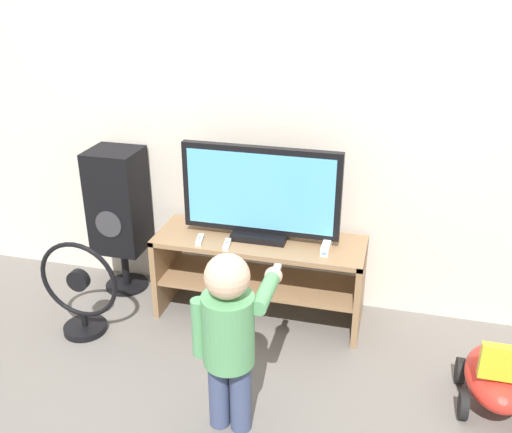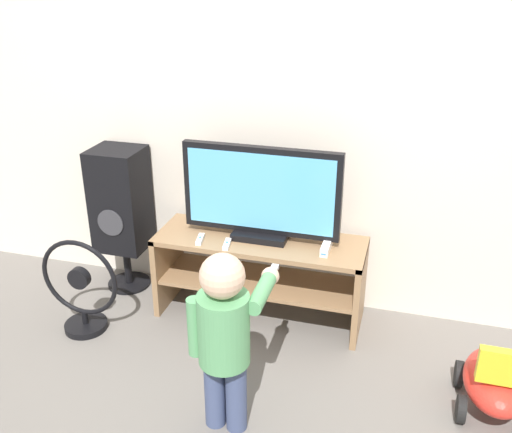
% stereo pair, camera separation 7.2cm
% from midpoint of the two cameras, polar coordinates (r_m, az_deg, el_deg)
% --- Properties ---
extents(ground_plane, '(16.00, 16.00, 0.00)m').
position_cam_midpoint_polar(ground_plane, '(3.54, -0.00, -11.56)').
color(ground_plane, slate).
extents(wall_back, '(10.00, 0.06, 2.60)m').
position_cam_midpoint_polar(wall_back, '(3.45, 2.40, 11.34)').
color(wall_back, silver).
rests_on(wall_back, ground_plane).
extents(tv_stand, '(1.27, 0.43, 0.53)m').
position_cam_midpoint_polar(tv_stand, '(3.52, 0.98, -4.86)').
color(tv_stand, '#93704C').
rests_on(tv_stand, ground_plane).
extents(television, '(0.95, 0.20, 0.57)m').
position_cam_midpoint_polar(television, '(3.34, 1.12, 2.20)').
color(television, black).
rests_on(television, tv_stand).
extents(game_console, '(0.05, 0.19, 0.05)m').
position_cam_midpoint_polar(game_console, '(3.33, 7.66, -3.03)').
color(game_console, white).
rests_on(game_console, tv_stand).
extents(remote_primary, '(0.06, 0.13, 0.03)m').
position_cam_midpoint_polar(remote_primary, '(3.43, -5.02, -2.28)').
color(remote_primary, white).
rests_on(remote_primary, tv_stand).
extents(remote_secondary, '(0.05, 0.13, 0.03)m').
position_cam_midpoint_polar(remote_secondary, '(3.36, -2.31, -2.79)').
color(remote_secondary, white).
rests_on(remote_secondary, tv_stand).
extents(child, '(0.36, 0.52, 0.94)m').
position_cam_midpoint_polar(child, '(2.62, -2.31, -11.21)').
color(child, '#3F4C72').
rests_on(child, ground_plane).
extents(speaker_tower, '(0.32, 0.31, 0.99)m').
position_cam_midpoint_polar(speaker_tower, '(3.83, -12.85, 1.41)').
color(speaker_tower, black).
rests_on(speaker_tower, ground_plane).
extents(floor_fan, '(0.50, 0.26, 0.60)m').
position_cam_midpoint_polar(floor_fan, '(3.58, -16.54, -7.13)').
color(floor_fan, black).
rests_on(floor_fan, ground_plane).
extents(ride_on_toy, '(0.36, 0.49, 0.45)m').
position_cam_midpoint_polar(ride_on_toy, '(3.17, 23.54, -14.90)').
color(ride_on_toy, red).
rests_on(ride_on_toy, ground_plane).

